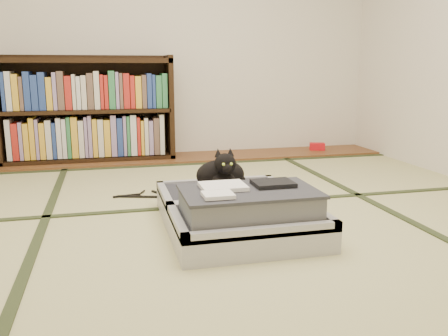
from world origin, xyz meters
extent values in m
plane|color=#C9C686|center=(0.00, 0.00, 0.00)|extent=(4.50, 4.50, 0.00)
cube|color=brown|center=(0.00, 2.00, 0.01)|extent=(4.00, 0.50, 0.02)
cube|color=red|center=(1.45, 2.03, 0.06)|extent=(0.17, 0.13, 0.07)
plane|color=silver|center=(0.00, 2.25, 1.20)|extent=(4.00, 0.00, 4.00)
cube|color=#2D381E|center=(-1.00, 0.00, 0.00)|extent=(0.05, 4.50, 0.01)
cube|color=#2D381E|center=(1.00, 0.00, 0.00)|extent=(0.05, 4.50, 0.01)
cube|color=#2D381E|center=(0.00, 0.40, 0.00)|extent=(4.00, 0.05, 0.01)
cube|color=#2D381E|center=(0.00, 1.70, 0.00)|extent=(4.00, 0.05, 0.01)
cube|color=black|center=(-0.05, 2.07, 0.47)|extent=(0.04, 0.35, 0.98)
cube|color=black|center=(-0.79, 2.07, 0.03)|extent=(1.53, 0.35, 0.04)
cube|color=black|center=(-0.79, 2.07, 0.91)|extent=(1.53, 0.35, 0.04)
cube|color=black|center=(-0.79, 2.07, 0.47)|extent=(1.46, 0.35, 0.03)
cube|color=black|center=(-0.79, 2.23, 0.47)|extent=(1.53, 0.02, 0.98)
cube|color=gray|center=(-0.79, 2.05, 0.25)|extent=(1.37, 0.24, 0.41)
cube|color=gray|center=(-0.79, 2.05, 0.66)|extent=(1.37, 0.24, 0.37)
cube|color=#B3B3B8|center=(0.02, -0.27, 0.06)|extent=(0.75, 0.50, 0.13)
cube|color=#2A2A31|center=(0.02, -0.27, 0.10)|extent=(0.67, 0.42, 0.10)
cube|color=#B3B3B8|center=(0.02, -0.50, 0.13)|extent=(0.75, 0.04, 0.05)
cube|color=#B3B3B8|center=(0.02, -0.04, 0.13)|extent=(0.75, 0.04, 0.05)
cube|color=#B3B3B8|center=(-0.33, -0.27, 0.13)|extent=(0.04, 0.50, 0.05)
cube|color=#B3B3B8|center=(0.38, -0.27, 0.13)|extent=(0.04, 0.50, 0.05)
cube|color=#B3B3B8|center=(0.02, 0.23, 0.06)|extent=(0.75, 0.50, 0.13)
cube|color=#2A2A31|center=(0.02, 0.23, 0.10)|extent=(0.67, 0.42, 0.10)
cube|color=#B3B3B8|center=(0.02, 0.00, 0.13)|extent=(0.75, 0.04, 0.05)
cube|color=#B3B3B8|center=(0.02, 0.46, 0.13)|extent=(0.75, 0.04, 0.05)
cube|color=#B3B3B8|center=(-0.33, 0.23, 0.13)|extent=(0.04, 0.50, 0.05)
cube|color=#B3B3B8|center=(0.38, 0.23, 0.13)|extent=(0.04, 0.50, 0.05)
cylinder|color=black|center=(0.02, -0.02, 0.14)|extent=(0.67, 0.02, 0.02)
cube|color=gray|center=(0.02, -0.27, 0.19)|extent=(0.64, 0.39, 0.13)
cube|color=#323339|center=(0.02, -0.27, 0.26)|extent=(0.66, 0.41, 0.01)
cube|color=white|center=(-0.10, -0.22, 0.28)|extent=(0.22, 0.18, 0.02)
cube|color=black|center=(0.16, -0.22, 0.28)|extent=(0.20, 0.16, 0.02)
cube|color=white|center=(-0.16, -0.37, 0.28)|extent=(0.14, 0.12, 0.02)
cube|color=white|center=(-0.20, -0.51, 0.07)|extent=(0.06, 0.01, 0.04)
cube|color=white|center=(-0.08, -0.51, 0.06)|extent=(0.05, 0.01, 0.03)
cube|color=orange|center=(0.27, -0.51, 0.07)|extent=(0.05, 0.01, 0.03)
cube|color=#197F33|center=(0.20, -0.51, 0.09)|extent=(0.04, 0.01, 0.03)
ellipsoid|color=black|center=(0.00, 0.25, 0.23)|extent=(0.29, 0.19, 0.18)
ellipsoid|color=black|center=(0.00, 0.17, 0.21)|extent=(0.14, 0.10, 0.10)
ellipsoid|color=black|center=(0.00, 0.14, 0.32)|extent=(0.12, 0.11, 0.12)
sphere|color=black|center=(0.00, 0.09, 0.30)|extent=(0.06, 0.06, 0.06)
cone|color=black|center=(-0.03, 0.16, 0.38)|extent=(0.04, 0.05, 0.06)
cone|color=black|center=(0.04, 0.16, 0.38)|extent=(0.04, 0.05, 0.06)
sphere|color=#A5BF33|center=(-0.02, 0.09, 0.33)|extent=(0.02, 0.02, 0.02)
sphere|color=#A5BF33|center=(0.03, 0.09, 0.33)|extent=(0.02, 0.02, 0.02)
cylinder|color=black|center=(0.10, 0.34, 0.17)|extent=(0.18, 0.10, 0.03)
torus|color=white|center=(0.18, 0.26, 0.15)|extent=(0.10, 0.10, 0.01)
torus|color=white|center=(0.19, 0.26, 0.16)|extent=(0.09, 0.09, 0.01)
cube|color=black|center=(-0.41, 0.69, 0.01)|extent=(0.36, 0.12, 0.01)
cube|color=black|center=(-0.53, 0.75, 0.01)|extent=(0.19, 0.05, 0.01)
cube|color=black|center=(-0.30, 0.75, 0.01)|extent=(0.11, 0.17, 0.01)
cylinder|color=black|center=(-0.41, 0.82, 0.01)|extent=(0.04, 0.06, 0.01)
camera|label=1|loc=(-0.63, -2.39, 0.85)|focal=38.00mm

